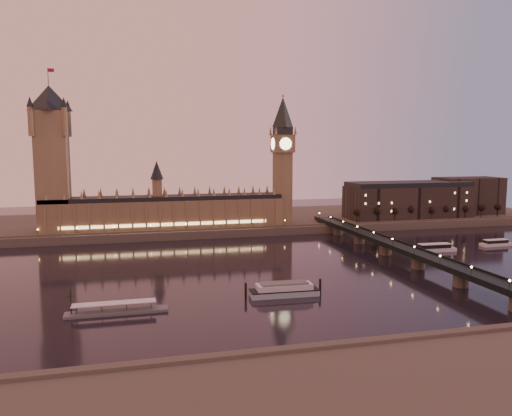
% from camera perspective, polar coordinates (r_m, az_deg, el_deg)
% --- Properties ---
extents(ground, '(700.00, 700.00, 0.00)m').
position_cam_1_polar(ground, '(281.69, -0.34, -7.10)').
color(ground, black).
rests_on(ground, ground).
extents(far_embankment, '(560.00, 130.00, 6.00)m').
position_cam_1_polar(far_embankment, '(445.56, -1.60, -1.45)').
color(far_embankment, '#423D35').
rests_on(far_embankment, ground).
extents(palace_of_westminster, '(180.00, 26.62, 52.00)m').
position_cam_1_polar(palace_of_westminster, '(390.05, -10.32, -0.01)').
color(palace_of_westminster, brown).
rests_on(palace_of_westminster, ground).
extents(victoria_tower, '(31.68, 31.68, 118.00)m').
position_cam_1_polar(victoria_tower, '(390.41, -22.31, 6.07)').
color(victoria_tower, brown).
rests_on(victoria_tower, ground).
extents(big_ben, '(17.68, 17.68, 104.00)m').
position_cam_1_polar(big_ben, '(404.18, 3.06, 6.34)').
color(big_ben, brown).
rests_on(big_ben, ground).
extents(westminster_bridge, '(13.20, 260.00, 15.30)m').
position_cam_1_polar(westminster_bridge, '(314.36, 16.17, -4.86)').
color(westminster_bridge, black).
rests_on(westminster_bridge, ground).
extents(city_block, '(155.00, 45.00, 34.00)m').
position_cam_1_polar(city_block, '(475.97, 19.11, 1.04)').
color(city_block, black).
rests_on(city_block, ground).
extents(bare_tree_0, '(5.90, 5.90, 12.01)m').
position_cam_1_polar(bare_tree_0, '(418.98, 11.60, -0.49)').
color(bare_tree_0, black).
rests_on(bare_tree_0, ground).
extents(bare_tree_1, '(5.90, 5.90, 12.01)m').
position_cam_1_polar(bare_tree_1, '(426.42, 13.62, -0.41)').
color(bare_tree_1, black).
rests_on(bare_tree_1, ground).
extents(bare_tree_2, '(5.90, 5.90, 12.01)m').
position_cam_1_polar(bare_tree_2, '(434.36, 15.57, -0.34)').
color(bare_tree_2, black).
rests_on(bare_tree_2, ground).
extents(bare_tree_3, '(5.90, 5.90, 12.01)m').
position_cam_1_polar(bare_tree_3, '(442.80, 17.45, -0.27)').
color(bare_tree_3, black).
rests_on(bare_tree_3, ground).
extents(bare_tree_4, '(5.90, 5.90, 12.01)m').
position_cam_1_polar(bare_tree_4, '(451.68, 19.25, -0.20)').
color(bare_tree_4, black).
rests_on(bare_tree_4, ground).
extents(bare_tree_5, '(5.90, 5.90, 12.01)m').
position_cam_1_polar(bare_tree_5, '(461.01, 20.99, -0.13)').
color(bare_tree_5, black).
rests_on(bare_tree_5, ground).
extents(bare_tree_6, '(5.90, 5.90, 12.01)m').
position_cam_1_polar(bare_tree_6, '(470.73, 22.65, -0.07)').
color(bare_tree_6, black).
rests_on(bare_tree_6, ground).
extents(bare_tree_7, '(5.90, 5.90, 12.01)m').
position_cam_1_polar(bare_tree_7, '(480.84, 24.25, -0.01)').
color(bare_tree_7, black).
rests_on(bare_tree_7, ground).
extents(bare_tree_8, '(5.90, 5.90, 12.01)m').
position_cam_1_polar(bare_tree_8, '(491.31, 25.77, 0.05)').
color(bare_tree_8, black).
rests_on(bare_tree_8, ground).
extents(cruise_boat_b, '(28.79, 8.55, 5.26)m').
position_cam_1_polar(cruise_boat_b, '(350.31, 19.72, -4.32)').
color(cruise_boat_b, silver).
rests_on(cruise_boat_b, ground).
extents(cruise_boat_c, '(22.72, 6.33, 4.53)m').
position_cam_1_polar(cruise_boat_c, '(386.43, 25.72, -3.62)').
color(cruise_boat_c, silver).
rests_on(cruise_boat_c, ground).
extents(moored_barge, '(36.94, 10.14, 6.77)m').
position_cam_1_polar(moored_barge, '(234.61, 3.24, -9.31)').
color(moored_barge, '#98B5C2').
rests_on(moored_barge, ground).
extents(pontoon_pier, '(41.68, 6.95, 11.12)m').
position_cam_1_polar(pontoon_pier, '(219.00, -15.67, -11.22)').
color(pontoon_pier, '#595B5E').
rests_on(pontoon_pier, ground).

